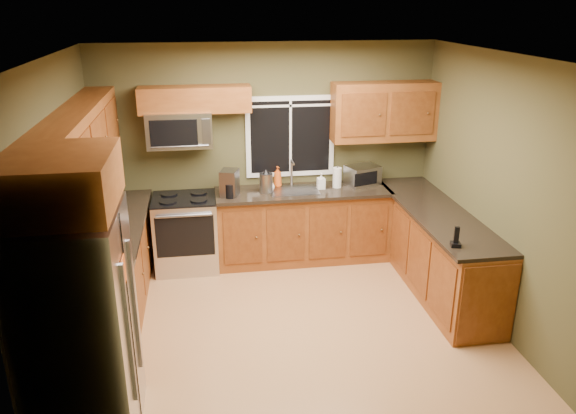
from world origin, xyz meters
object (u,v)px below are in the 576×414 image
object	(u,v)px
kettle	(266,182)
soap_bottle_b	(321,181)
range	(186,232)
cordless_phone	(456,241)
microwave	(179,129)
soap_bottle_a	(278,177)
soap_bottle_c	(270,185)
refrigerator	(80,330)
toaster_oven	(363,175)
coffee_maker	(230,184)
paper_towel_roll	(337,178)

from	to	relation	value
kettle	soap_bottle_b	distance (m)	0.70
range	cordless_phone	size ratio (longest dim) A/B	4.60
range	microwave	distance (m)	1.27
microwave	soap_bottle_a	bearing A→B (deg)	2.75
microwave	soap_bottle_c	distance (m)	1.27
range	soap_bottle_a	xyz separation A→B (m)	(1.17, 0.19, 0.60)
refrigerator	microwave	size ratio (longest dim) A/B	2.37
refrigerator	toaster_oven	bearing A→B (deg)	44.47
refrigerator	microwave	xyz separation A→B (m)	(0.69, 2.91, 0.83)
soap_bottle_b	soap_bottle_c	size ratio (longest dim) A/B	1.32
toaster_oven	soap_bottle_b	bearing A→B (deg)	-171.17
coffee_maker	soap_bottle_a	world-z (taller)	coffee_maker
toaster_oven	soap_bottle_a	xyz separation A→B (m)	(-1.08, 0.08, 0.01)
toaster_oven	soap_bottle_c	bearing A→B (deg)	-176.38
microwave	coffee_maker	world-z (taller)	microwave
kettle	soap_bottle_c	distance (m)	0.09
coffee_maker	soap_bottle_a	distance (m)	0.67
soap_bottle_a	soap_bottle_b	xyz separation A→B (m)	(0.52, -0.16, -0.03)
refrigerator	toaster_oven	size ratio (longest dim) A/B	3.87
refrigerator	paper_towel_roll	distance (m)	3.84
coffee_maker	kettle	distance (m)	0.45
cordless_phone	range	bearing A→B (deg)	144.22
refrigerator	toaster_oven	world-z (taller)	refrigerator
microwave	kettle	world-z (taller)	microwave
soap_bottle_a	range	bearing A→B (deg)	-170.66
soap_bottle_c	cordless_phone	distance (m)	2.47
coffee_maker	paper_towel_roll	world-z (taller)	coffee_maker
soap_bottle_c	cordless_phone	xyz separation A→B (m)	(1.56, -1.92, -0.02)
range	soap_bottle_b	xyz separation A→B (m)	(1.69, 0.03, 0.57)
kettle	soap_bottle_c	size ratio (longest dim) A/B	1.89
microwave	cordless_phone	xyz separation A→B (m)	(2.61, -2.01, -0.73)
soap_bottle_b	cordless_phone	size ratio (longest dim) A/B	1.01
kettle	paper_towel_roll	xyz separation A→B (m)	(0.90, 0.06, -0.01)
paper_towel_roll	cordless_phone	bearing A→B (deg)	-70.09
microwave	soap_bottle_b	bearing A→B (deg)	-3.57
cordless_phone	coffee_maker	bearing A→B (deg)	138.50
microwave	toaster_oven	world-z (taller)	microwave
soap_bottle_a	soap_bottle_b	world-z (taller)	soap_bottle_a
paper_towel_roll	soap_bottle_c	size ratio (longest dim) A/B	1.81
refrigerator	soap_bottle_c	bearing A→B (deg)	58.25
microwave	paper_towel_roll	size ratio (longest dim) A/B	2.71
toaster_oven	soap_bottle_c	distance (m)	1.20
toaster_oven	paper_towel_roll	bearing A→B (deg)	-170.55
paper_towel_roll	range	bearing A→B (deg)	-178.22
toaster_oven	paper_towel_roll	xyz separation A→B (m)	(-0.35, -0.06, 0.00)
refrigerator	microwave	bearing A→B (deg)	76.66
refrigerator	toaster_oven	xyz separation A→B (m)	(2.94, 2.89, 0.16)
toaster_oven	kettle	xyz separation A→B (m)	(-1.25, -0.12, 0.01)
range	soap_bottle_b	size ratio (longest dim) A/B	4.57
soap_bottle_c	toaster_oven	bearing A→B (deg)	3.62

